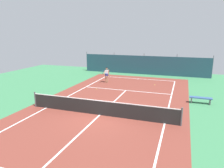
{
  "coord_description": "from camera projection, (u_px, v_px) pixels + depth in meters",
  "views": [
    {
      "loc": [
        4.91,
        -11.76,
        5.12
      ],
      "look_at": [
        -0.85,
        4.88,
        0.9
      ],
      "focal_mm": 33.53,
      "sensor_mm": 36.0,
      "label": 1
    }
  ],
  "objects": [
    {
      "name": "ground_plane",
      "position": [
        100.0,
        115.0,
        13.56
      ],
      "size": [
        36.0,
        36.0,
        0.0
      ],
      "primitive_type": "plane",
      "color": "#387A4C"
    },
    {
      "name": "court_surface",
      "position": [
        100.0,
        115.0,
        13.56
      ],
      "size": [
        11.02,
        26.6,
        0.01
      ],
      "color": "brown",
      "rests_on": "ground"
    },
    {
      "name": "tennis_net",
      "position": [
        100.0,
        108.0,
        13.44
      ],
      "size": [
        10.12,
        0.1,
        1.1
      ],
      "color": "black",
      "rests_on": "ground"
    },
    {
      "name": "back_fence",
      "position": [
        144.0,
        69.0,
        27.59
      ],
      "size": [
        16.3,
        0.98,
        2.7
      ],
      "color": "#1E3D4C",
      "rests_on": "ground"
    },
    {
      "name": "tennis_player",
      "position": [
        107.0,
        74.0,
        22.39
      ],
      "size": [
        0.72,
        0.75,
        1.64
      ],
      "rotation": [
        0.0,
        0.0,
        3.12
      ],
      "color": "#9E7051",
      "rests_on": "ground"
    },
    {
      "name": "tennis_ball_near_player",
      "position": [
        97.0,
        89.0,
        19.87
      ],
      "size": [
        0.07,
        0.07,
        0.07
      ],
      "primitive_type": "sphere",
      "color": "#CCDB33",
      "rests_on": "ground"
    },
    {
      "name": "tennis_ball_midcourt",
      "position": [
        155.0,
        85.0,
        21.49
      ],
      "size": [
        0.07,
        0.07,
        0.07
      ],
      "primitive_type": "sphere",
      "color": "#CCDB33",
      "rests_on": "ground"
    },
    {
      "name": "tennis_ball_by_sideline",
      "position": [
        115.0,
        108.0,
        14.79
      ],
      "size": [
        0.07,
        0.07,
        0.07
      ],
      "primitive_type": "sphere",
      "color": "#CCDB33",
      "rests_on": "ground"
    },
    {
      "name": "courtside_bench",
      "position": [
        201.0,
        99.0,
        15.72
      ],
      "size": [
        1.6,
        0.4,
        0.49
      ],
      "color": "#335184",
      "rests_on": "ground"
    },
    {
      "name": "water_bottle",
      "position": [
        46.0,
        97.0,
        17.04
      ],
      "size": [
        0.08,
        0.08,
        0.24
      ],
      "primitive_type": "cylinder",
      "color": "#338CD8",
      "rests_on": "ground"
    }
  ]
}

